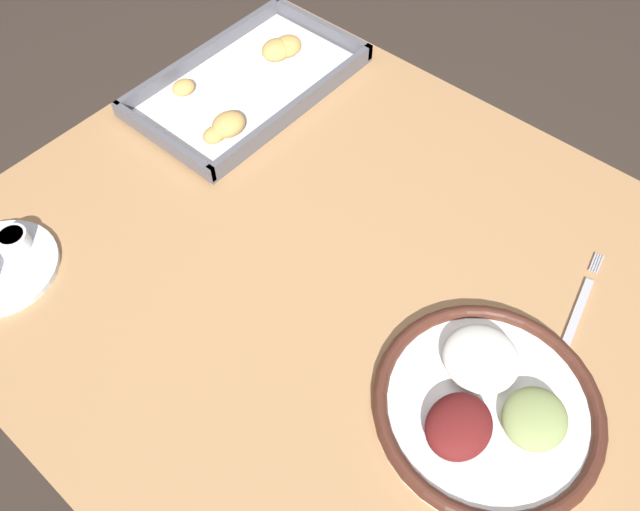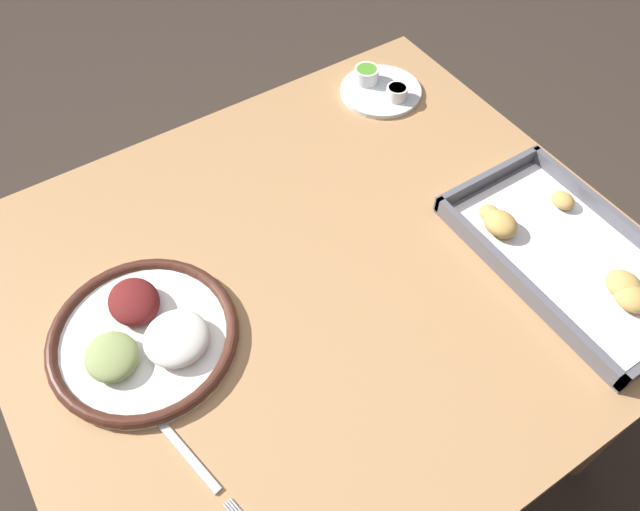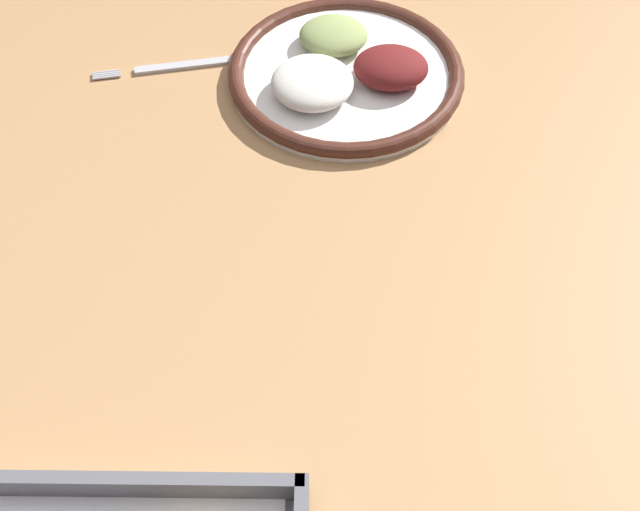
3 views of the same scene
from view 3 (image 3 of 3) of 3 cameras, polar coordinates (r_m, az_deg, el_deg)
The scene contains 3 objects.
dining_table at distance 1.01m, azimuth -0.70°, elevation -4.72°, with size 0.92×1.05×0.71m.
dinner_plate at distance 1.13m, azimuth 1.66°, elevation 11.67°, with size 0.29×0.29×0.05m.
fork at distance 1.17m, azimuth -8.28°, elevation 11.99°, with size 0.22×0.06×0.00m.
Camera 3 is at (-0.02, 0.56, 1.45)m, focal length 50.00 mm.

